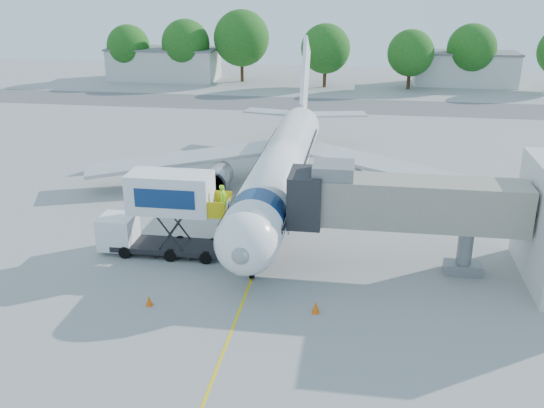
# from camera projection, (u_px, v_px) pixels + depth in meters

# --- Properties ---
(ground) EXTENTS (160.00, 160.00, 0.00)m
(ground) POSITION_uv_depth(u_px,v_px,m) (275.00, 219.00, 44.98)
(ground) COLOR #9A9A97
(ground) RESTS_ON ground
(guidance_line) EXTENTS (0.15, 70.00, 0.01)m
(guidance_line) POSITION_uv_depth(u_px,v_px,m) (275.00, 218.00, 44.97)
(guidance_line) COLOR yellow
(guidance_line) RESTS_ON ground
(taxiway_strip) EXTENTS (120.00, 10.00, 0.01)m
(taxiway_strip) POSITION_uv_depth(u_px,v_px,m) (319.00, 105.00, 83.77)
(taxiway_strip) COLOR #59595B
(taxiway_strip) RESTS_ON ground
(aircraft) EXTENTS (34.17, 37.73, 11.35)m
(aircraft) POSITION_uv_depth(u_px,v_px,m) (283.00, 164.00, 47.73)
(aircraft) COLOR white
(aircraft) RESTS_ON ground
(jet_bridge) EXTENTS (13.90, 3.20, 6.60)m
(jet_bridge) POSITION_uv_depth(u_px,v_px,m) (392.00, 203.00, 35.84)
(jet_bridge) COLOR gray
(jet_bridge) RESTS_ON ground
(catering_hiloader) EXTENTS (8.50, 2.44, 5.50)m
(catering_hiloader) POSITION_uv_depth(u_px,v_px,m) (162.00, 214.00, 38.40)
(catering_hiloader) COLOR black
(catering_hiloader) RESTS_ON ground
(ground_tug) EXTENTS (3.92, 3.00, 1.40)m
(ground_tug) POSITION_uv_depth(u_px,v_px,m) (191.00, 349.00, 28.08)
(ground_tug) COLOR white
(ground_tug) RESTS_ON ground
(safety_cone_a) EXTENTS (0.43, 0.43, 0.68)m
(safety_cone_a) POSITION_uv_depth(u_px,v_px,m) (316.00, 307.00, 32.38)
(safety_cone_a) COLOR #E7580C
(safety_cone_a) RESTS_ON ground
(safety_cone_b) EXTENTS (0.39, 0.39, 0.61)m
(safety_cone_b) POSITION_uv_depth(u_px,v_px,m) (149.00, 301.00, 33.12)
(safety_cone_b) COLOR #E7580C
(safety_cone_b) RESTS_ON ground
(outbuilding_left) EXTENTS (18.40, 8.40, 5.30)m
(outbuilding_left) POSITION_uv_depth(u_px,v_px,m) (164.00, 64.00, 103.39)
(outbuilding_left) COLOR silver
(outbuilding_left) RESTS_ON ground
(outbuilding_right) EXTENTS (16.40, 7.40, 5.30)m
(outbuilding_right) POSITION_uv_depth(u_px,v_px,m) (465.00, 68.00, 98.21)
(outbuilding_right) COLOR silver
(outbuilding_right) RESTS_ON ground
(tree_a) EXTENTS (7.19, 7.19, 9.17)m
(tree_a) POSITION_uv_depth(u_px,v_px,m) (128.00, 46.00, 101.90)
(tree_a) COLOR #382314
(tree_a) RESTS_ON ground
(tree_b) EXTENTS (7.97, 7.97, 10.16)m
(tree_b) POSITION_uv_depth(u_px,v_px,m) (186.00, 44.00, 100.49)
(tree_b) COLOR #382314
(tree_b) RESTS_ON ground
(tree_c) EXTENTS (9.16, 9.16, 11.68)m
(tree_c) POSITION_uv_depth(u_px,v_px,m) (242.00, 38.00, 99.60)
(tree_c) COLOR #382314
(tree_c) RESTS_ON ground
(tree_d) EXTENTS (7.75, 7.75, 9.88)m
(tree_d) POSITION_uv_depth(u_px,v_px,m) (325.00, 49.00, 95.03)
(tree_d) COLOR #382314
(tree_d) RESTS_ON ground
(tree_e) EXTENTS (7.17, 7.17, 9.14)m
(tree_e) POSITION_uv_depth(u_px,v_px,m) (411.00, 53.00, 93.55)
(tree_e) COLOR #382314
(tree_e) RESTS_ON ground
(tree_f) EXTENTS (7.72, 7.72, 9.84)m
(tree_f) POSITION_uv_depth(u_px,v_px,m) (472.00, 49.00, 95.53)
(tree_f) COLOR #382314
(tree_f) RESTS_ON ground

